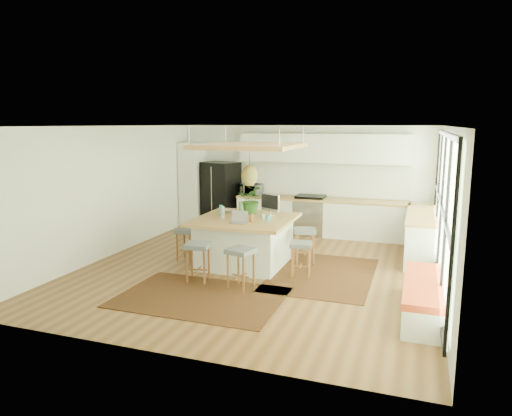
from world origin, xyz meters
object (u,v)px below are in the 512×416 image
at_px(fridge, 221,193).
at_px(stool_left_side, 187,243).
at_px(microwave, 252,188).
at_px(monitor, 270,204).
at_px(stool_near_right, 241,268).
at_px(stool_right_back, 305,246).
at_px(laptop, 238,217).
at_px(island, 245,241).
at_px(stool_near_left, 198,262).
at_px(island_plant, 252,203).
at_px(stool_right_front, 301,258).

xyz_separation_m(fridge, stool_left_side, (0.56, -3.03, -0.57)).
bearing_deg(microwave, monitor, -49.96).
bearing_deg(microwave, fridge, -167.15).
height_order(stool_near_right, stool_right_back, stool_right_back).
bearing_deg(fridge, stool_left_side, -61.15).
xyz_separation_m(fridge, laptop, (1.82, -3.37, 0.12)).
height_order(island, microwave, microwave).
distance_m(stool_left_side, laptop, 1.47).
bearing_deg(stool_near_left, stool_left_side, 125.53).
xyz_separation_m(stool_right_back, laptop, (-1.05, -0.93, 0.70)).
distance_m(fridge, laptop, 3.83).
bearing_deg(island_plant, laptop, -85.41).
bearing_deg(microwave, stool_left_side, -82.57).
bearing_deg(stool_left_side, monitor, 13.74).
xyz_separation_m(monitor, island_plant, (-0.46, 0.21, -0.03)).
xyz_separation_m(island, microwave, (-0.89, 2.88, 0.64)).
height_order(stool_near_right, island_plant, island_plant).
distance_m(island, stool_near_left, 1.32).
bearing_deg(stool_near_left, stool_near_right, -5.29).
relative_size(stool_near_right, monitor, 1.36).
height_order(stool_right_back, island_plant, island_plant).
bearing_deg(stool_near_right, fridge, 117.43).
relative_size(fridge, stool_right_back, 2.49).
relative_size(stool_near_right, island_plant, 1.18).
relative_size(stool_right_back, island_plant, 1.19).
height_order(fridge, stool_left_side, fridge).
bearing_deg(monitor, island, -120.10).
distance_m(stool_left_side, island_plant, 1.55).
bearing_deg(stool_left_side, fridge, 100.50).
xyz_separation_m(fridge, island, (1.76, -2.89, -0.46)).
xyz_separation_m(fridge, stool_right_back, (2.86, -2.44, -0.57)).
bearing_deg(fridge, laptop, -43.36).
bearing_deg(monitor, island_plant, -174.11).
height_order(monitor, microwave, monitor).
bearing_deg(stool_right_front, fridge, 132.18).
height_order(fridge, stool_right_front, fridge).
distance_m(fridge, stool_near_left, 4.39).
relative_size(island, stool_left_side, 2.83).
xyz_separation_m(island, stool_right_back, (1.11, 0.44, -0.11)).
xyz_separation_m(stool_near_right, microwave, (-1.32, 4.21, 0.75)).
xyz_separation_m(fridge, stool_near_right, (2.19, -4.21, -0.57)).
height_order(stool_right_back, laptop, laptop).
bearing_deg(stool_right_front, stool_near_left, -153.41).
bearing_deg(island, stool_right_front, -18.84).
relative_size(stool_right_front, monitor, 1.27).
bearing_deg(stool_right_back, stool_right_front, -81.07).
bearing_deg(stool_near_left, monitor, 60.52).
height_order(stool_right_front, island_plant, island_plant).
bearing_deg(monitor, stool_right_back, 45.95).
xyz_separation_m(island, stool_near_left, (-0.41, -1.25, -0.11)).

